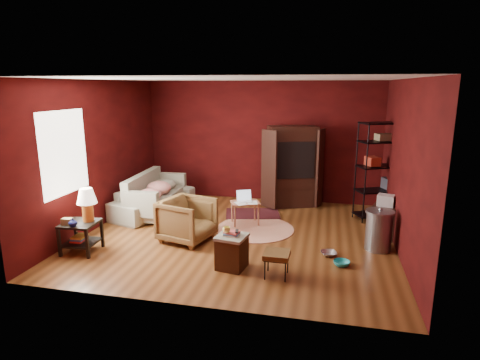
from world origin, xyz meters
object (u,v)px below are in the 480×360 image
object	(u,v)px
sofa	(153,195)
hamper	(232,251)
armchair	(187,218)
wire_shelving	(383,167)
laptop_desk	(245,204)
side_table	(84,214)
tv_armoire	(292,165)

from	to	relation	value
sofa	hamper	world-z (taller)	sofa
armchair	wire_shelving	size ratio (longest dim) A/B	0.42
sofa	laptop_desk	size ratio (longest dim) A/B	2.98
wire_shelving	side_table	bearing A→B (deg)	-175.37
laptop_desk	sofa	bearing A→B (deg)	148.16
side_table	tv_armoire	distance (m)	4.56
armchair	wire_shelving	xyz separation A→B (m)	(3.45, 2.00, 0.68)
armchair	laptop_desk	distance (m)	1.34
hamper	tv_armoire	xyz separation A→B (m)	(0.56, 3.45, 0.68)
side_table	tv_armoire	bearing A→B (deg)	47.42
armchair	side_table	world-z (taller)	side_table
armchair	tv_armoire	world-z (taller)	tv_armoire
sofa	side_table	distance (m)	2.18
wire_shelving	armchair	bearing A→B (deg)	-174.80
hamper	wire_shelving	world-z (taller)	wire_shelving
sofa	wire_shelving	bearing A→B (deg)	-65.70
sofa	tv_armoire	size ratio (longest dim) A/B	1.10
armchair	sofa	bearing A→B (deg)	57.67
side_table	tv_armoire	size ratio (longest dim) A/B	0.59
laptop_desk	wire_shelving	xyz separation A→B (m)	(2.63, 0.94, 0.68)
sofa	tv_armoire	xyz separation A→B (m)	(2.84, 1.20, 0.56)
hamper	armchair	bearing A→B (deg)	138.85
armchair	side_table	distance (m)	1.71
sofa	laptop_desk	xyz separation A→B (m)	(2.08, -0.29, 0.02)
sofa	side_table	size ratio (longest dim) A/B	1.87
armchair	hamper	size ratio (longest dim) A/B	1.41
laptop_desk	tv_armoire	world-z (taller)	tv_armoire
hamper	tv_armoire	world-z (taller)	tv_armoire
armchair	tv_armoire	xyz separation A→B (m)	(1.59, 2.55, 0.53)
side_table	hamper	size ratio (longest dim) A/B	1.79
armchair	hamper	world-z (taller)	armchair
sofa	tv_armoire	bearing A→B (deg)	-50.66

